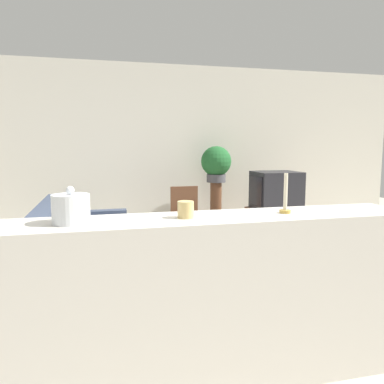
# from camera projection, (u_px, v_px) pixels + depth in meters

# --- Properties ---
(ground_plane) EXTENTS (14.00, 14.00, 0.00)m
(ground_plane) POSITION_uv_depth(u_px,v_px,m) (188.00, 346.00, 2.72)
(ground_plane) COLOR beige
(wall_back) EXTENTS (9.00, 0.06, 2.70)m
(wall_back) POSITION_uv_depth(u_px,v_px,m) (138.00, 152.00, 5.86)
(wall_back) COLOR beige
(wall_back) RESTS_ON ground_plane
(couch) EXTENTS (0.97, 1.99, 0.83)m
(couch) POSITION_uv_depth(u_px,v_px,m) (82.00, 255.00, 3.94)
(couch) COLOR #384256
(couch) RESTS_ON ground_plane
(tv_stand) EXTENTS (0.73, 0.56, 0.54)m
(tv_stand) POSITION_uv_depth(u_px,v_px,m) (275.00, 227.00, 5.43)
(tv_stand) COLOR brown
(tv_stand) RESTS_ON ground_plane
(television) EXTENTS (0.64, 0.54, 0.54)m
(television) POSITION_uv_depth(u_px,v_px,m) (276.00, 190.00, 5.36)
(television) COLOR #232328
(television) RESTS_ON tv_stand
(wooden_chair) EXTENTS (0.44, 0.44, 0.86)m
(wooden_chair) POSITION_uv_depth(u_px,v_px,m) (186.00, 215.00, 5.28)
(wooden_chair) COLOR brown
(wooden_chair) RESTS_ON ground_plane
(plant_stand) EXTENTS (0.18, 0.18, 0.88)m
(plant_stand) POSITION_uv_depth(u_px,v_px,m) (216.00, 210.00, 5.81)
(plant_stand) COLOR brown
(plant_stand) RESTS_ON ground_plane
(potted_plant) EXTENTS (0.46, 0.46, 0.55)m
(potted_plant) POSITION_uv_depth(u_px,v_px,m) (216.00, 163.00, 5.72)
(potted_plant) COLOR #4C4C51
(potted_plant) RESTS_ON plant_stand
(foreground_counter) EXTENTS (2.65, 0.44, 1.03)m
(foreground_counter) POSITION_uv_depth(u_px,v_px,m) (203.00, 301.00, 2.27)
(foreground_counter) COLOR beige
(foreground_counter) RESTS_ON ground_plane
(decorative_bowl) EXTENTS (0.20, 0.20, 0.20)m
(decorative_bowl) POSITION_uv_depth(u_px,v_px,m) (71.00, 209.00, 2.01)
(decorative_bowl) COLOR silver
(decorative_bowl) RESTS_ON foreground_counter
(candle_jar) EXTENTS (0.10, 0.10, 0.10)m
(candle_jar) POSITION_uv_depth(u_px,v_px,m) (186.00, 210.00, 2.17)
(candle_jar) COLOR tan
(candle_jar) RESTS_ON foreground_counter
(candlestick) EXTENTS (0.07, 0.07, 0.25)m
(candlestick) POSITION_uv_depth(u_px,v_px,m) (285.00, 200.00, 2.32)
(candlestick) COLOR #B7933D
(candlestick) RESTS_ON foreground_counter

